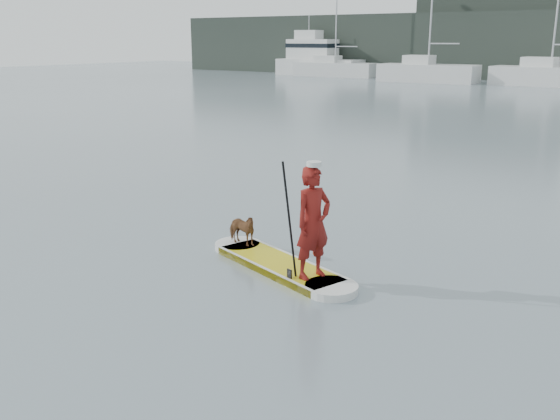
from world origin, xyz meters
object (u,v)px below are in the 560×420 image
Objects in this scene: dog at (241,229)px; sailboat_d at (549,74)px; paddleboard at (280,265)px; paddler at (313,223)px; sailboat_b at (335,68)px; motor_yacht_b at (316,59)px; sailboat_c at (427,72)px.

sailboat_d is at bearing 10.87° from dog.
paddler is at bearing -0.00° from paddleboard.
dog is 53.00m from sailboat_b.
sailboat_b is 1.38× the size of motor_yacht_b.
dog is 0.06× the size of sailboat_c.
sailboat_c is (-16.40, 44.58, -0.09)m from paddler.
dog is at bearing -180.00° from paddleboard.
motor_yacht_b is at bearing 155.60° from sailboat_b.
paddler is 2.02m from dog.
paddler is 47.51m from sailboat_c.
sailboat_d is 1.47× the size of motor_yacht_b.
dog is 46.35m from sailboat_c.
sailboat_b is (-25.24, 46.60, 0.45)m from dog.
sailboat_d reaches higher than motor_yacht_b.
dog is 45.40m from sailboat_d.
sailboat_b is at bearing 164.60° from sailboat_c.
dog is at bearing 90.77° from paddler.
sailboat_b reaches higher than dog.
sailboat_b is 0.94× the size of sailboat_d.
sailboat_b is 3.12m from motor_yacht_b.
motor_yacht_b is at bearing 49.90° from paddler.
paddleboard is 45.86m from sailboat_d.
sailboat_b is at bearing 47.99° from paddler.
sailboat_c is 14.01m from motor_yacht_b.
paddler is 46.20m from sailboat_d.
paddleboard is 53.81m from sailboat_b.
sailboat_c reaches higher than paddler.
sailboat_d is (-5.93, 45.47, 0.88)m from paddleboard.
paddler is 54.40m from sailboat_b.
dog reaches higher than paddleboard.
sailboat_b reaches higher than paddler.
paddler reaches higher than dog.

